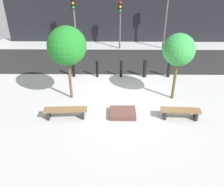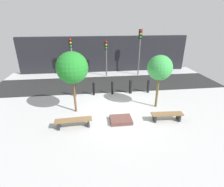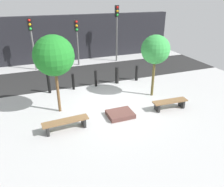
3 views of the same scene
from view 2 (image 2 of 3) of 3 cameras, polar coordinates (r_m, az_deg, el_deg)
ground_plane at (r=9.99m, az=1.98°, el=-6.20°), size 18.00×18.00×0.00m
road_strip at (r=14.32m, az=-0.97°, el=3.25°), size 18.00×3.81×0.01m
building_facade at (r=17.56m, az=-2.38°, el=12.71°), size 16.20×0.50×3.39m
bench_left at (r=8.80m, az=-12.46°, el=-8.89°), size 1.80×0.50×0.42m
bench_right at (r=9.53m, az=17.48°, el=-6.84°), size 1.65×0.49×0.42m
planter_bed at (r=9.14m, az=2.91°, el=-8.57°), size 1.10×0.88×0.19m
tree_behind_left_bench at (r=9.38m, az=-12.88°, el=8.15°), size 1.68×1.68×3.41m
tree_behind_right_bench at (r=10.11m, az=15.34°, el=8.02°), size 1.39×1.39×3.11m
bollard_far_left at (r=12.12m, az=-12.13°, el=1.47°), size 0.15×0.15×1.03m
bollard_left at (r=12.08m, az=-6.00°, el=1.48°), size 0.14×0.14×0.90m
bollard_center at (r=12.16m, az=0.10°, el=1.82°), size 0.14×0.14×0.93m
bollard_right at (r=12.37m, az=6.05°, el=2.19°), size 0.21×0.21×0.98m
bollard_far_right at (r=12.72m, az=11.74°, el=2.32°), size 0.17×0.17×0.93m
traffic_light_west at (r=15.86m, az=-13.12°, el=13.50°), size 0.28×0.27×3.42m
traffic_light_mid_west at (r=15.86m, az=-1.90°, el=13.54°), size 0.28×0.27×3.20m
traffic_light_mid_east at (r=16.32m, az=9.07°, el=15.54°), size 0.28×0.27×4.07m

